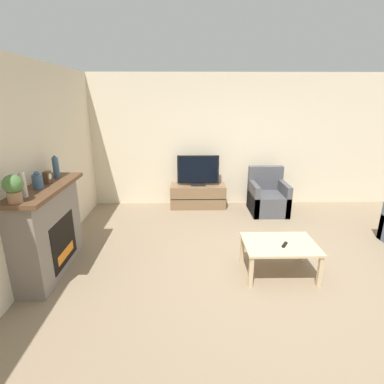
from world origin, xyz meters
The scene contains 14 objects.
ground_plane centered at (0.00, 0.00, 0.00)m, with size 24.00×24.00×0.00m, color #89755B.
wall_back centered at (0.00, 2.92, 1.35)m, with size 12.00×0.06×2.70m.
wall_left centered at (-3.08, 0.00, 1.35)m, with size 0.06×12.00×2.70m.
fireplace centered at (-2.87, 0.20, 0.60)m, with size 0.48×1.42×1.18m.
mantel_vase_left centered at (-2.85, -0.22, 1.32)m, with size 0.07×0.07×0.30m.
mantel_vase_centre_left centered at (-2.85, 0.10, 1.27)m, with size 0.12×0.12×0.21m.
mantel_vase_right centered at (-2.85, 0.63, 1.32)m, with size 0.08×0.08×0.30m.
mantel_clock centered at (-2.85, 0.35, 1.25)m, with size 0.08×0.11×0.15m.
potted_plant centered at (-2.85, -0.40, 1.34)m, with size 0.20×0.20×0.30m.
tv_stand centered at (-0.85, 2.63, 0.24)m, with size 1.14×0.44×0.48m.
tv centered at (-0.85, 2.63, 0.77)m, with size 0.85×0.18×0.63m.
armchair centered at (0.54, 2.33, 0.29)m, with size 0.70×0.76×0.88m.
coffee_table centered at (0.11, 0.09, 0.38)m, with size 0.92×0.67×0.43m.
remote centered at (0.15, 0.03, 0.44)m, with size 0.11×0.15×0.02m.
Camera 1 is at (-1.07, -3.35, 2.21)m, focal length 28.00 mm.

